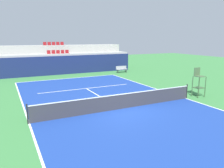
% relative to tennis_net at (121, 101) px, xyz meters
% --- Properties ---
extents(ground_plane, '(80.00, 80.00, 0.00)m').
position_rel_tennis_net_xyz_m(ground_plane, '(0.00, 0.00, -0.51)').
color(ground_plane, '#387A3D').
extents(court_surface, '(11.00, 24.00, 0.01)m').
position_rel_tennis_net_xyz_m(court_surface, '(0.00, 0.00, -0.50)').
color(court_surface, navy).
rests_on(court_surface, ground_plane).
extents(baseline_far, '(11.00, 0.10, 0.00)m').
position_rel_tennis_net_xyz_m(baseline_far, '(0.00, 11.95, -0.50)').
color(baseline_far, white).
rests_on(baseline_far, court_surface).
extents(sideline_left, '(0.10, 24.00, 0.00)m').
position_rel_tennis_net_xyz_m(sideline_left, '(-5.45, 0.00, -0.50)').
color(sideline_left, white).
rests_on(sideline_left, court_surface).
extents(sideline_right, '(0.10, 24.00, 0.00)m').
position_rel_tennis_net_xyz_m(sideline_right, '(5.45, 0.00, -0.50)').
color(sideline_right, white).
rests_on(sideline_right, court_surface).
extents(service_line_far, '(8.26, 0.10, 0.00)m').
position_rel_tennis_net_xyz_m(service_line_far, '(0.00, 6.40, -0.50)').
color(service_line_far, white).
rests_on(service_line_far, court_surface).
extents(centre_service_line, '(0.10, 6.40, 0.00)m').
position_rel_tennis_net_xyz_m(centre_service_line, '(0.00, 3.20, -0.50)').
color(centre_service_line, white).
rests_on(centre_service_line, court_surface).
extents(back_wall, '(18.68, 0.30, 2.26)m').
position_rel_tennis_net_xyz_m(back_wall, '(0.00, 15.07, 0.62)').
color(back_wall, navy).
rests_on(back_wall, ground_plane).
extents(stands_tier_lower, '(18.68, 2.40, 2.47)m').
position_rel_tennis_net_xyz_m(stands_tier_lower, '(0.00, 16.42, 0.73)').
color(stands_tier_lower, '#9E9E99').
rests_on(stands_tier_lower, ground_plane).
extents(stands_tier_upper, '(18.68, 2.40, 3.45)m').
position_rel_tennis_net_xyz_m(stands_tier_upper, '(0.00, 18.82, 1.22)').
color(stands_tier_upper, '#9E9E99').
rests_on(stands_tier_upper, ground_plane).
extents(seating_row_lower, '(2.75, 0.44, 0.44)m').
position_rel_tennis_net_xyz_m(seating_row_lower, '(0.00, 16.52, 2.08)').
color(seating_row_lower, maroon).
rests_on(seating_row_lower, stands_tier_lower).
extents(seating_row_upper, '(2.75, 0.44, 0.44)m').
position_rel_tennis_net_xyz_m(seating_row_upper, '(0.00, 18.92, 3.06)').
color(seating_row_upper, maroon).
rests_on(seating_row_upper, stands_tier_upper).
extents(tennis_net, '(11.08, 0.08, 1.07)m').
position_rel_tennis_net_xyz_m(tennis_net, '(0.00, 0.00, 0.00)').
color(tennis_net, black).
rests_on(tennis_net, court_surface).
extents(umpire_chair, '(0.76, 0.66, 2.20)m').
position_rel_tennis_net_xyz_m(umpire_chair, '(6.70, 0.06, 0.68)').
color(umpire_chair, '#334C2D').
rests_on(umpire_chair, ground_plane).
extents(player_bench, '(1.50, 0.40, 0.85)m').
position_rel_tennis_net_xyz_m(player_bench, '(7.29, 13.10, -0.00)').
color(player_bench, '#99999E').
rests_on(player_bench, ground_plane).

